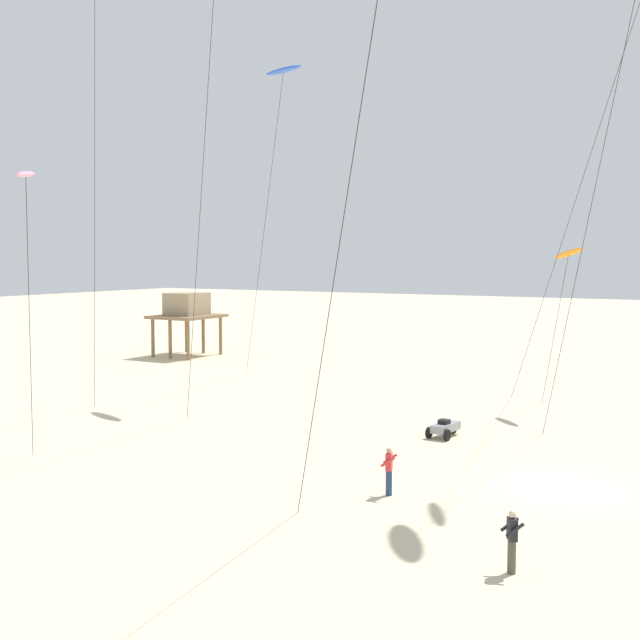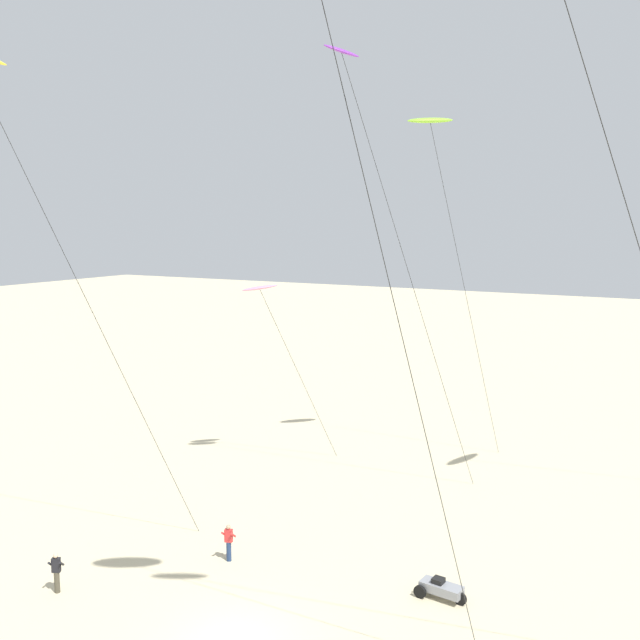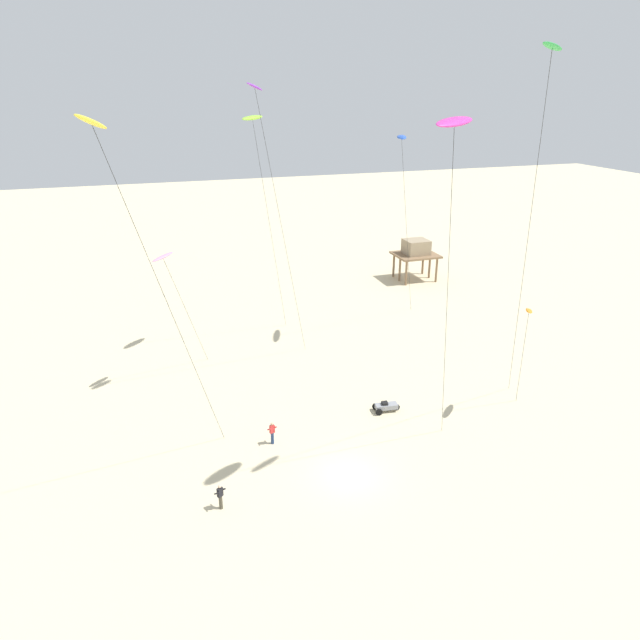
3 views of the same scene
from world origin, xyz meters
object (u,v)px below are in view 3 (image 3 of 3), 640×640
stilt_house (416,250)px  kite_magenta (454,125)px  kite_lime (253,120)px  kite_green (550,66)px  kite_flyer_nearest (220,496)px  kite_purple (257,100)px  kite_blue (402,139)px  kite_flyer_middle (272,432)px  kite_orange (529,312)px  beach_buggy (386,406)px  kite_yellow (94,127)px  kite_pink (164,259)px

stilt_house → kite_magenta: bearing=-115.9°
kite_lime → stilt_house: (23.35, 14.06, -16.67)m
kite_green → kite_flyer_nearest: (-17.72, 1.58, -23.12)m
kite_lime → kite_purple: 8.48m
kite_flyer_nearest → kite_blue: bearing=44.4°
kite_purple → kite_flyer_middle: 22.91m
kite_orange → kite_green: 17.48m
kite_flyer_middle → beach_buggy: 9.39m
kite_yellow → kite_green: size_ratio=0.88×
kite_purple → kite_green: bearing=-52.8°
kite_green → kite_flyer_nearest: bearing=174.9°
beach_buggy → kite_lime: bearing=112.8°
kite_pink → beach_buggy: bearing=-33.2°
kite_orange → kite_flyer_nearest: kite_orange is taller
kite_magenta → kite_purple: kite_purple is taller
kite_orange → kite_blue: 19.38m
kite_orange → kite_yellow: size_ratio=0.39×
kite_orange → kite_pink: 27.42m
kite_pink → kite_flyer_nearest: (1.03, -16.70, -9.90)m
kite_blue → stilt_house: 24.57m
kite_magenta → kite_flyer_middle: kite_magenta is taller
kite_purple → beach_buggy: (7.63, -6.68, -21.82)m
kite_flyer_nearest → kite_flyer_middle: same height
kite_pink → kite_purple: bearing=-22.7°
stilt_house → beach_buggy: stilt_house is taller
kite_magenta → kite_pink: bearing=127.5°
kite_orange → stilt_house: 33.41m
kite_lime → beach_buggy: (6.25, -14.87, -20.08)m
kite_flyer_nearest → kite_magenta: bearing=-5.7°
kite_flyer_nearest → kite_green: bearing=-5.1°
kite_pink → kite_flyer_middle: kite_pink is taller
kite_lime → stilt_house: 31.95m
kite_orange → kite_purple: (-16.89, 9.93, 14.00)m
kite_yellow → kite_orange: bearing=6.7°
kite_orange → kite_flyer_nearest: bearing=-170.7°
kite_lime → kite_flyer_middle: bearing=-100.5°
kite_blue → kite_flyer_middle: 27.74m
kite_green → kite_blue: bearing=83.5°
kite_green → beach_buggy: (-3.96, 8.60, -23.59)m
kite_lime → kite_blue: bearing=-9.7°
kite_magenta → kite_blue: kite_magenta is taller
kite_green → kite_magenta: bearing=176.5°
kite_orange → kite_pink: kite_pink is taller
kite_lime → kite_green: bearing=-66.5°
kite_green → beach_buggy: size_ratio=11.96×
kite_flyer_nearest → beach_buggy: 15.45m
kite_pink → kite_blue: (21.19, 3.02, 8.07)m
kite_pink → kite_flyer_nearest: size_ratio=6.72×
kite_pink → kite_flyer_middle: 15.90m
kite_lime → kite_purple: (-1.37, -8.19, 1.73)m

